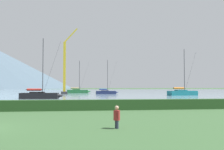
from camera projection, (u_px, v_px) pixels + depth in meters
The scene contains 8 objects.
harbor_water at pixel (63, 91), 150.09m from camera, with size 320.00×246.00×0.00m, color gray.
hedge_line at pixel (10, 106), 25.50m from camera, with size 80.00×1.20×1.03m, color #284C23.
sailboat_slip_2 at pixel (78, 91), 100.71m from camera, with size 8.95×2.94×12.08m.
sailboat_slip_3 at pixel (40, 95), 52.53m from camera, with size 8.44×3.03×11.80m.
sailboat_slip_4 at pixel (183, 93), 73.38m from camera, with size 9.35×3.89×12.61m.
sailboat_slip_6 at pixel (106, 92), 87.54m from camera, with size 7.36×2.27×11.06m.
person_seated_viewer at pixel (117, 116), 14.88m from camera, with size 0.36×0.56×1.25m.
dock_crane at pixel (65, 71), 87.13m from camera, with size 5.14×2.00×21.42m.
Camera 1 is at (5.84, -15.70, 2.28)m, focal length 43.51 mm.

